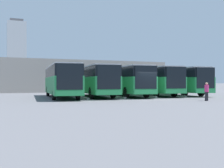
% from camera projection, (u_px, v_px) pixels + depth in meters
% --- Properties ---
extents(ground_plane, '(600.00, 600.00, 0.00)m').
position_uv_depth(ground_plane, '(151.00, 99.00, 25.80)').
color(ground_plane, '#5B5B60').
extents(bus_0, '(3.50, 12.48, 3.20)m').
position_uv_depth(bus_0, '(175.00, 80.00, 34.42)').
color(bus_0, '#238447').
rests_on(bus_0, ground_plane).
extents(curb_divider_0, '(0.79, 6.13, 0.15)m').
position_uv_depth(curb_divider_0, '(171.00, 95.00, 32.08)').
color(curb_divider_0, '#B2B2AD').
rests_on(curb_divider_0, ground_plane).
extents(bus_1, '(3.50, 12.48, 3.20)m').
position_uv_depth(bus_1, '(150.00, 80.00, 33.08)').
color(bus_1, '#238447').
rests_on(bus_1, ground_plane).
extents(curb_divider_1, '(0.79, 6.13, 0.15)m').
position_uv_depth(curb_divider_1, '(144.00, 96.00, 30.74)').
color(curb_divider_1, '#B2B2AD').
rests_on(curb_divider_1, ground_plane).
extents(bus_2, '(3.50, 12.48, 3.20)m').
position_uv_depth(bus_2, '(124.00, 80.00, 31.36)').
color(bus_2, '#238447').
rests_on(bus_2, ground_plane).
extents(curb_divider_2, '(0.79, 6.13, 0.15)m').
position_uv_depth(curb_divider_2, '(115.00, 97.00, 29.01)').
color(curb_divider_2, '#B2B2AD').
rests_on(curb_divider_2, ground_plane).
extents(bus_3, '(3.50, 12.48, 3.20)m').
position_uv_depth(bus_3, '(93.00, 80.00, 30.10)').
color(bus_3, '#238447').
rests_on(bus_3, ground_plane).
extents(curb_divider_3, '(0.79, 6.13, 0.15)m').
position_uv_depth(curb_divider_3, '(82.00, 97.00, 27.75)').
color(curb_divider_3, '#B2B2AD').
rests_on(curb_divider_3, ground_plane).
extents(bus_4, '(3.50, 12.48, 3.20)m').
position_uv_depth(bus_4, '(61.00, 80.00, 28.31)').
color(bus_4, '#238447').
rests_on(bus_4, ground_plane).
extents(pedestrian, '(0.42, 0.42, 1.54)m').
position_uv_depth(pedestrian, '(207.00, 91.00, 23.36)').
color(pedestrian, black).
rests_on(pedestrian, ground_plane).
extents(station_building, '(28.73, 12.04, 5.13)m').
position_uv_depth(station_building, '(80.00, 76.00, 48.68)').
color(station_building, gray).
rests_on(station_building, ground_plane).
extents(office_tower, '(15.78, 15.78, 56.59)m').
position_uv_depth(office_tower, '(16.00, 53.00, 246.44)').
color(office_tower, '#ADB2B7').
rests_on(office_tower, ground_plane).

